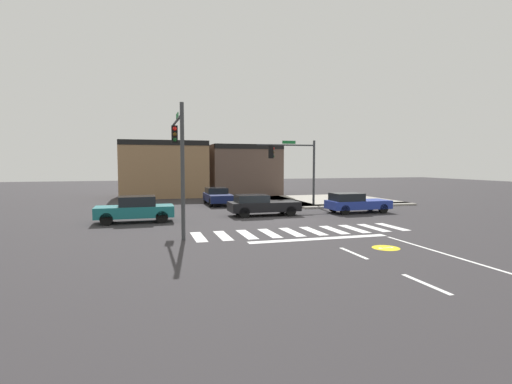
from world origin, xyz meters
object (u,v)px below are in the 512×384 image
Objects in this scene: car_navy at (218,196)px; car_black at (261,205)px; traffic_signal_northeast at (294,161)px; car_teal at (135,209)px; car_blue at (355,203)px; traffic_signal_southwest at (179,148)px.

car_navy reaches higher than car_black.
traffic_signal_northeast is 13.25m from car_teal.
traffic_signal_northeast is 6.15m from car_blue.
traffic_signal_southwest reaches higher than car_black.
car_teal reaches higher than car_blue.
traffic_signal_northeast is 1.19× the size of car_teal.
car_navy is 10.46m from car_teal.
car_blue is (14.71, 0.33, -0.06)m from car_teal.
traffic_signal_southwest is 5.92m from car_teal.
car_navy is 0.98× the size of car_blue.
traffic_signal_southwest is 13.71m from car_navy.
car_teal reaches higher than car_navy.
car_navy reaches higher than car_blue.
car_navy is (4.25, 12.57, -3.48)m from traffic_signal_southwest.
car_navy is at bearing 52.13° from car_teal.
car_navy is at bearing 101.61° from car_black.
car_navy is at bearing -18.69° from traffic_signal_southwest.
car_teal is (-2.17, 4.31, -3.43)m from traffic_signal_southwest.
traffic_signal_southwest is (-9.77, -9.26, 0.53)m from traffic_signal_northeast.
car_navy is (-5.52, 3.31, -2.94)m from traffic_signal_northeast.
traffic_signal_northeast is 7.07m from car_navy.
car_navy is 0.93× the size of car_black.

